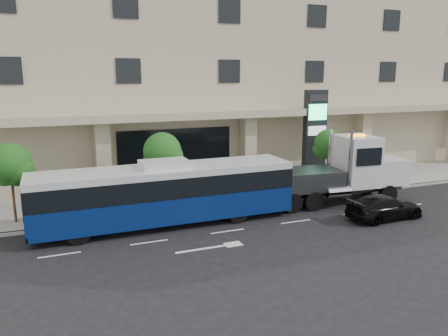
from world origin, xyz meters
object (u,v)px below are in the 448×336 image
object	(u,v)px
city_bus	(166,193)
tow_truck	(342,172)
black_sedan	(385,207)
signage_pylon	(315,136)

from	to	relation	value
city_bus	tow_truck	size ratio (longest dim) A/B	1.33
black_sedan	signage_pylon	bearing A→B (deg)	-7.69
city_bus	tow_truck	bearing A→B (deg)	-0.07
city_bus	signage_pylon	distance (m)	13.32
tow_truck	black_sedan	size ratio (longest dim) A/B	2.26
city_bus	tow_truck	world-z (taller)	tow_truck
city_bus	signage_pylon	bearing A→B (deg)	21.61
black_sedan	signage_pylon	xyz separation A→B (m)	(0.89, 8.44, 2.83)
tow_truck	black_sedan	world-z (taller)	tow_truck
black_sedan	signage_pylon	distance (m)	8.94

